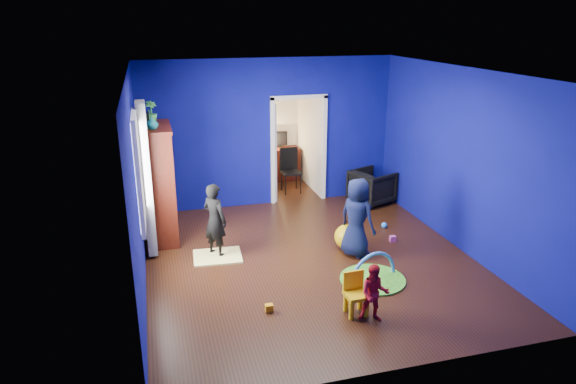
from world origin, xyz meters
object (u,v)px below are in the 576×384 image
object	(u,v)px
tv_armoire	(157,184)
play_mat	(373,279)
child_navy	(357,218)
folding_chair	(291,172)
armchair	(372,187)
kid_chair	(356,296)
vase	(152,123)
crt_tv	(159,181)
toddler_red	(374,294)
study_desk	(280,164)
child_black	(215,220)
hopper_ball	(347,237)

from	to	relation	value
tv_armoire	play_mat	world-z (taller)	tv_armoire
child_navy	folding_chair	xyz separation A→B (m)	(-0.16, 3.28, -0.18)
armchair	kid_chair	world-z (taller)	armchair
vase	crt_tv	size ratio (longest dim) A/B	0.29
armchair	child_navy	distance (m)	2.53
child_navy	play_mat	xyz separation A→B (m)	(-0.08, -0.86, -0.63)
toddler_red	study_desk	size ratio (longest dim) A/B	0.87
child_black	folding_chair	distance (m)	3.36
tv_armoire	folding_chair	world-z (taller)	tv_armoire
armchair	kid_chair	xyz separation A→B (m)	(-1.91, -3.80, -0.10)
toddler_red	tv_armoire	bearing A→B (deg)	145.23
play_mat	hopper_ball	bearing A→B (deg)	88.34
toddler_red	hopper_ball	size ratio (longest dim) A/B	1.83
child_black	crt_tv	bearing A→B (deg)	-0.05
armchair	play_mat	size ratio (longest dim) A/B	0.80
hopper_ball	vase	bearing A→B (deg)	161.70
tv_armoire	crt_tv	xyz separation A→B (m)	(0.04, 0.00, 0.04)
kid_chair	play_mat	distance (m)	0.99
child_navy	folding_chair	distance (m)	3.29
tv_armoire	hopper_ball	distance (m)	3.29
crt_tv	study_desk	world-z (taller)	crt_tv
child_navy	study_desk	bearing A→B (deg)	-28.56
tv_armoire	vase	bearing A→B (deg)	-90.00
child_navy	child_black	bearing A→B (deg)	44.17
child_navy	kid_chair	bearing A→B (deg)	127.07
tv_armoire	study_desk	world-z (taller)	tv_armoire
vase	kid_chair	size ratio (longest dim) A/B	0.40
folding_chair	tv_armoire	bearing A→B (deg)	-148.00
armchair	toddler_red	xyz separation A→B (m)	(-1.76, -4.00, 0.04)
kid_chair	armchair	bearing A→B (deg)	60.62
child_black	kid_chair	distance (m)	2.68
crt_tv	toddler_red	bearing A→B (deg)	-53.95
armchair	child_navy	world-z (taller)	child_navy
armchair	crt_tv	world-z (taller)	crt_tv
tv_armoire	crt_tv	size ratio (longest dim) A/B	2.80
armchair	hopper_ball	distance (m)	2.33
crt_tv	kid_chair	xyz separation A→B (m)	(2.28, -3.14, -0.77)
child_navy	toddler_red	xyz separation A→B (m)	(-0.51, -1.82, -0.26)
child_black	study_desk	size ratio (longest dim) A/B	1.36
vase	crt_tv	xyz separation A→B (m)	(0.04, 0.30, -1.04)
crt_tv	kid_chair	distance (m)	3.95
hopper_ball	folding_chair	world-z (taller)	folding_chair
toddler_red	folding_chair	xyz separation A→B (m)	(0.35, 5.10, 0.08)
child_navy	tv_armoire	size ratio (longest dim) A/B	0.65
armchair	hopper_ball	bearing A→B (deg)	124.84
armchair	vase	world-z (taller)	vase
crt_tv	study_desk	distance (m)	3.94
folding_chair	armchair	bearing A→B (deg)	-38.04
play_mat	armchair	bearing A→B (deg)	66.39
tv_armoire	kid_chair	size ratio (longest dim) A/B	3.92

